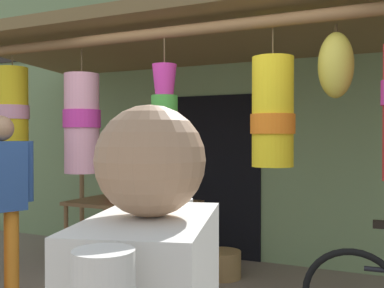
% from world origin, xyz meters
% --- Properties ---
extents(shop_facade, '(12.71, 0.29, 4.47)m').
position_xyz_m(shop_facade, '(-0.00, 2.29, 2.23)').
color(shop_facade, '#7A9360').
rests_on(shop_facade, ground_plane).
extents(market_stall_canopy, '(5.14, 2.32, 2.63)m').
position_xyz_m(market_stall_canopy, '(-0.26, 1.03, 2.23)').
color(market_stall_canopy, brown).
rests_on(market_stall_canopy, ground_plane).
extents(display_table, '(1.43, 0.84, 0.75)m').
position_xyz_m(display_table, '(-1.33, 1.36, 0.68)').
color(display_table, brown).
rests_on(display_table, ground_plane).
extents(flower_heap_on_table, '(0.81, 0.57, 0.17)m').
position_xyz_m(flower_heap_on_table, '(-1.27, 1.38, 0.83)').
color(flower_heap_on_table, red).
rests_on(flower_heap_on_table, display_table).
extents(folding_chair, '(0.42, 0.42, 0.84)m').
position_xyz_m(folding_chair, '(-0.12, 0.24, 0.50)').
color(folding_chair, '#2347A8').
rests_on(folding_chair, ground_plane).
extents(wicker_basket_by_table, '(0.39, 0.39, 0.28)m').
position_xyz_m(wicker_basket_by_table, '(-0.23, 1.39, 0.14)').
color(wicker_basket_by_table, olive).
rests_on(wicker_basket_by_table, ground_plane).
extents(wicker_basket_spare, '(0.45, 0.45, 0.19)m').
position_xyz_m(wicker_basket_spare, '(-0.38, 0.79, 0.09)').
color(wicker_basket_spare, olive).
rests_on(wicker_basket_spare, ground_plane).
extents(vendor_in_orange, '(0.35, 0.56, 1.67)m').
position_xyz_m(vendor_in_orange, '(-1.73, -0.15, 0.99)').
color(vendor_in_orange, orange).
rests_on(vendor_in_orange, ground_plane).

